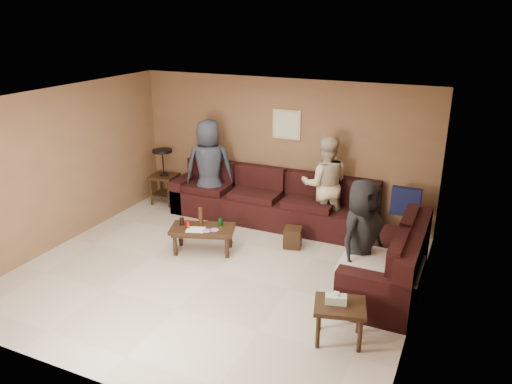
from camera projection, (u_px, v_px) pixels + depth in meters
room at (213, 163)px, 6.68m from camera, size 5.60×5.50×2.50m
sectional_sofa at (304, 223)px, 8.11m from camera, size 4.65×2.90×0.97m
coffee_table at (202, 231)px, 7.77m from camera, size 1.09×0.79×0.69m
end_table_left at (164, 176)px, 9.68m from camera, size 0.52×0.52×1.09m
side_table_right at (339, 309)px, 5.62m from camera, size 0.68×0.60×0.62m
waste_bin at (293, 237)px, 7.98m from camera, size 0.33×0.33×0.33m
wall_art at (287, 125)px, 8.74m from camera, size 0.52×0.04×0.52m
person_left at (209, 168)px, 9.06m from camera, size 1.03×0.88×1.78m
person_middle at (325, 184)px, 8.36m from camera, size 0.99×0.88×1.67m
person_right at (362, 237)px, 6.50m from camera, size 0.76×0.91×1.59m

